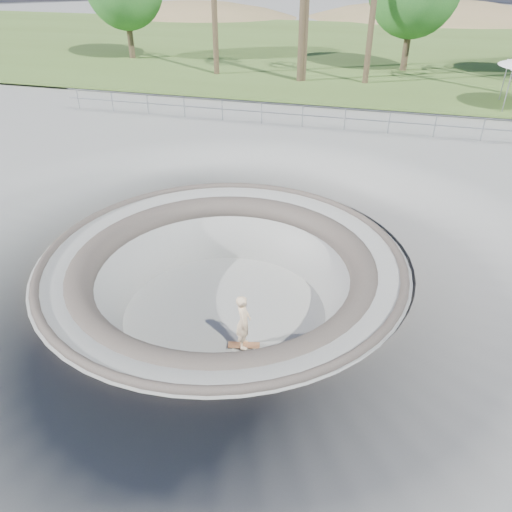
% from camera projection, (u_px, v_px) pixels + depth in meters
% --- Properties ---
extents(ground, '(180.00, 180.00, 0.00)m').
position_uv_depth(ground, '(223.00, 257.00, 14.07)').
color(ground, gray).
rests_on(ground, ground).
extents(skate_bowl, '(14.00, 14.00, 4.10)m').
position_uv_depth(skate_bowl, '(225.00, 309.00, 15.03)').
color(skate_bowl, gray).
rests_on(skate_bowl, ground).
extents(grass_strip, '(180.00, 36.00, 0.12)m').
position_uv_depth(grass_strip, '(351.00, 49.00, 41.87)').
color(grass_strip, '#466126').
rests_on(grass_strip, ground).
extents(distant_hills, '(103.20, 45.00, 28.60)m').
position_uv_depth(distant_hills, '(394.00, 81.00, 63.86)').
color(distant_hills, olive).
rests_on(distant_hills, ground).
extents(safety_railing, '(25.00, 0.06, 1.03)m').
position_uv_depth(safety_railing, '(303.00, 116.00, 23.56)').
color(safety_railing, gray).
rests_on(safety_railing, ground).
extents(skateboard, '(0.90, 0.43, 0.09)m').
position_uv_depth(skateboard, '(244.00, 345.00, 13.64)').
color(skateboard, '#94573B').
rests_on(skateboard, ground).
extents(skater, '(0.53, 0.67, 1.63)m').
position_uv_depth(skater, '(243.00, 321.00, 13.20)').
color(skater, beige).
rests_on(skater, skateboard).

